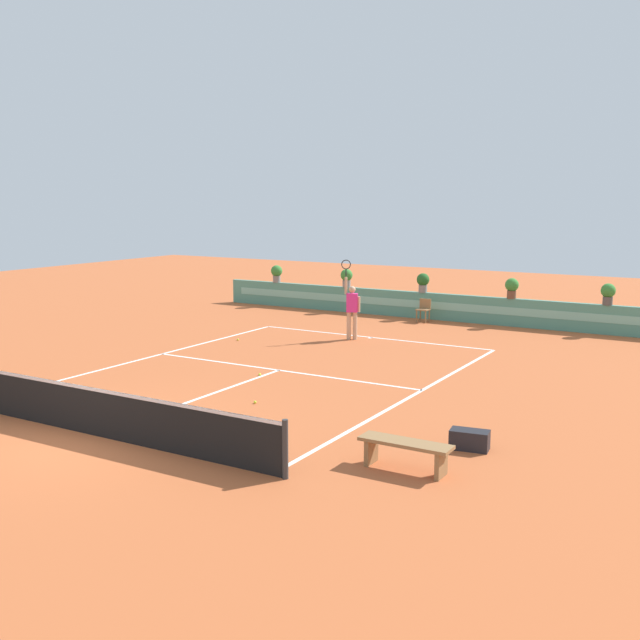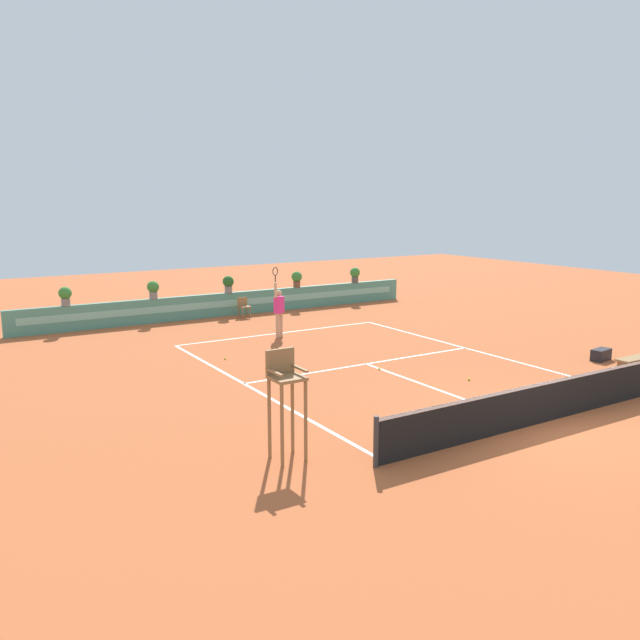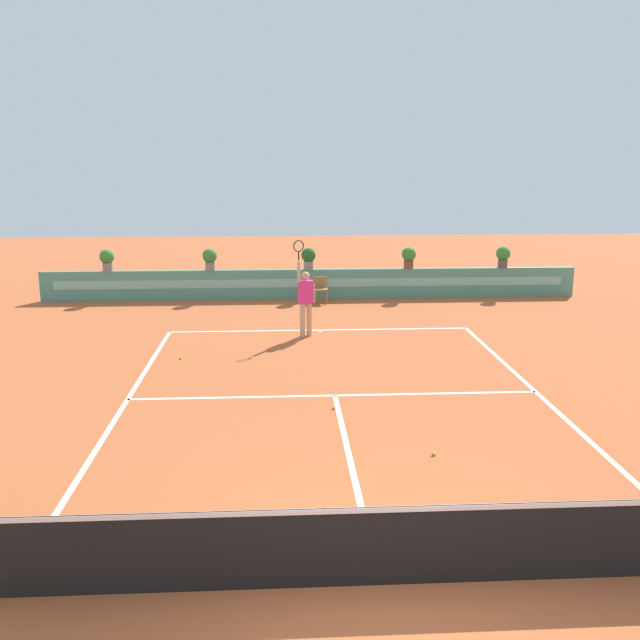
{
  "view_description": "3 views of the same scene",
  "coord_description": "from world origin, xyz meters",
  "px_view_note": "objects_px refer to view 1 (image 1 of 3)",
  "views": [
    {
      "loc": [
        10.8,
        -9.69,
        4.53
      ],
      "look_at": [
        -0.16,
        8.83,
        1.0
      ],
      "focal_mm": 41.89,
      "sensor_mm": 36.0,
      "label": 1
    },
    {
      "loc": [
        -11.33,
        -9.17,
        4.94
      ],
      "look_at": [
        -0.16,
        8.83,
        1.0
      ],
      "focal_mm": 36.39,
      "sensor_mm": 36.0,
      "label": 2
    },
    {
      "loc": [
        -1.06,
        -6.91,
        4.66
      ],
      "look_at": [
        -0.16,
        8.83,
        1.0
      ],
      "focal_mm": 39.34,
      "sensor_mm": 36.0,
      "label": 3
    }
  ],
  "objects_px": {
    "potted_plant_right": "(512,287)",
    "potted_plant_left": "(347,277)",
    "potted_plant_far_right": "(608,293)",
    "potted_plant_centre": "(423,281)",
    "tennis_ball_near_baseline": "(255,402)",
    "potted_plant_far_left": "(277,273)",
    "tennis_ball_by_sideline": "(260,374)",
    "tennis_player": "(352,307)",
    "ball_kid_chair": "(424,309)",
    "tennis_ball_mid_court": "(238,340)",
    "bench_courtside": "(405,449)",
    "gear_bag": "(470,440)"
  },
  "relations": [
    {
      "from": "potted_plant_right",
      "to": "potted_plant_left",
      "type": "xyz_separation_m",
      "value": [
        -6.68,
        0.0,
        0.0
      ]
    },
    {
      "from": "potted_plant_far_right",
      "to": "potted_plant_centre",
      "type": "bearing_deg",
      "value": 180.0
    },
    {
      "from": "tennis_ball_near_baseline",
      "to": "potted_plant_left",
      "type": "distance_m",
      "value": 13.89
    },
    {
      "from": "tennis_ball_near_baseline",
      "to": "potted_plant_centre",
      "type": "distance_m",
      "value": 13.13
    },
    {
      "from": "potted_plant_far_left",
      "to": "potted_plant_centre",
      "type": "relative_size",
      "value": 1.0
    },
    {
      "from": "tennis_ball_by_sideline",
      "to": "potted_plant_right",
      "type": "distance_m",
      "value": 11.35
    },
    {
      "from": "potted_plant_right",
      "to": "tennis_player",
      "type": "bearing_deg",
      "value": -125.66
    },
    {
      "from": "ball_kid_chair",
      "to": "potted_plant_far_right",
      "type": "xyz_separation_m",
      "value": [
        6.27,
        0.73,
        0.93
      ]
    },
    {
      "from": "tennis_player",
      "to": "tennis_ball_mid_court",
      "type": "bearing_deg",
      "value": -145.99
    },
    {
      "from": "tennis_ball_near_baseline",
      "to": "potted_plant_far_right",
      "type": "bearing_deg",
      "value": 68.31
    },
    {
      "from": "bench_courtside",
      "to": "tennis_ball_by_sideline",
      "type": "distance_m",
      "value": 7.39
    },
    {
      "from": "potted_plant_centre",
      "to": "potted_plant_left",
      "type": "relative_size",
      "value": 1.0
    },
    {
      "from": "tennis_ball_near_baseline",
      "to": "tennis_ball_mid_court",
      "type": "bearing_deg",
      "value": 129.73
    },
    {
      "from": "gear_bag",
      "to": "potted_plant_far_right",
      "type": "distance_m",
      "value": 13.53
    },
    {
      "from": "gear_bag",
      "to": "potted_plant_far_right",
      "type": "height_order",
      "value": "potted_plant_far_right"
    },
    {
      "from": "tennis_ball_by_sideline",
      "to": "potted_plant_left",
      "type": "bearing_deg",
      "value": 107.17
    },
    {
      "from": "potted_plant_right",
      "to": "bench_courtside",
      "type": "bearing_deg",
      "value": -79.99
    },
    {
      "from": "tennis_ball_mid_court",
      "to": "bench_courtside",
      "type": "bearing_deg",
      "value": -39.94
    },
    {
      "from": "tennis_player",
      "to": "potted_plant_far_left",
      "type": "height_order",
      "value": "tennis_player"
    },
    {
      "from": "potted_plant_centre",
      "to": "potted_plant_left",
      "type": "xyz_separation_m",
      "value": [
        -3.29,
        0.0,
        0.0
      ]
    },
    {
      "from": "tennis_ball_by_sideline",
      "to": "potted_plant_far_right",
      "type": "xyz_separation_m",
      "value": [
        6.59,
        10.75,
        1.38
      ]
    },
    {
      "from": "bench_courtside",
      "to": "potted_plant_far_left",
      "type": "xyz_separation_m",
      "value": [
        -12.7,
        15.04,
        1.04
      ]
    },
    {
      "from": "gear_bag",
      "to": "potted_plant_right",
      "type": "relative_size",
      "value": 0.97
    },
    {
      "from": "ball_kid_chair",
      "to": "potted_plant_far_right",
      "type": "height_order",
      "value": "potted_plant_far_right"
    },
    {
      "from": "potted_plant_left",
      "to": "tennis_ball_by_sideline",
      "type": "bearing_deg",
      "value": -72.83
    },
    {
      "from": "gear_bag",
      "to": "potted_plant_left",
      "type": "height_order",
      "value": "potted_plant_left"
    },
    {
      "from": "ball_kid_chair",
      "to": "potted_plant_left",
      "type": "relative_size",
      "value": 1.17
    },
    {
      "from": "potted_plant_far_right",
      "to": "gear_bag",
      "type": "bearing_deg",
      "value": -90.05
    },
    {
      "from": "potted_plant_centre",
      "to": "potted_plant_far_right",
      "type": "xyz_separation_m",
      "value": [
        6.63,
        0.0,
        0.0
      ]
    },
    {
      "from": "tennis_ball_by_sideline",
      "to": "potted_plant_right",
      "type": "xyz_separation_m",
      "value": [
        3.36,
        10.75,
        1.38
      ]
    },
    {
      "from": "gear_bag",
      "to": "potted_plant_centre",
      "type": "height_order",
      "value": "potted_plant_centre"
    },
    {
      "from": "bench_courtside",
      "to": "potted_plant_far_left",
      "type": "relative_size",
      "value": 2.21
    },
    {
      "from": "tennis_player",
      "to": "tennis_ball_near_baseline",
      "type": "bearing_deg",
      "value": -77.32
    },
    {
      "from": "tennis_player",
      "to": "bench_courtside",
      "type": "bearing_deg",
      "value": -57.4
    },
    {
      "from": "ball_kid_chair",
      "to": "potted_plant_far_left",
      "type": "height_order",
      "value": "potted_plant_far_left"
    },
    {
      "from": "gear_bag",
      "to": "potted_plant_far_left",
      "type": "relative_size",
      "value": 0.97
    },
    {
      "from": "ball_kid_chair",
      "to": "tennis_player",
      "type": "xyz_separation_m",
      "value": [
        -0.66,
        -4.4,
        0.57
      ]
    },
    {
      "from": "tennis_ball_near_baseline",
      "to": "ball_kid_chair",
      "type": "bearing_deg",
      "value": 95.17
    },
    {
      "from": "ball_kid_chair",
      "to": "potted_plant_centre",
      "type": "relative_size",
      "value": 1.17
    },
    {
      "from": "tennis_ball_mid_court",
      "to": "potted_plant_left",
      "type": "height_order",
      "value": "potted_plant_left"
    },
    {
      "from": "tennis_ball_near_baseline",
      "to": "bench_courtside",
      "type": "bearing_deg",
      "value": -24.35
    },
    {
      "from": "tennis_ball_near_baseline",
      "to": "potted_plant_left",
      "type": "bearing_deg",
      "value": 110.14
    },
    {
      "from": "potted_plant_far_left",
      "to": "potted_plant_right",
      "type": "distance_m",
      "value": 10.04
    },
    {
      "from": "potted_plant_far_right",
      "to": "ball_kid_chair",
      "type": "bearing_deg",
      "value": -173.34
    },
    {
      "from": "potted_plant_left",
      "to": "tennis_ball_mid_court",
      "type": "bearing_deg",
      "value": -90.39
    },
    {
      "from": "ball_kid_chair",
      "to": "bench_courtside",
      "type": "bearing_deg",
      "value": -68.34
    },
    {
      "from": "gear_bag",
      "to": "tennis_ball_near_baseline",
      "type": "relative_size",
      "value": 10.29
    },
    {
      "from": "tennis_ball_near_baseline",
      "to": "potted_plant_centre",
      "type": "height_order",
      "value": "potted_plant_centre"
    },
    {
      "from": "tennis_ball_mid_court",
      "to": "tennis_ball_near_baseline",
      "type": "bearing_deg",
      "value": -50.27
    },
    {
      "from": "bench_courtside",
      "to": "gear_bag",
      "type": "bearing_deg",
      "value": 69.99
    }
  ]
}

